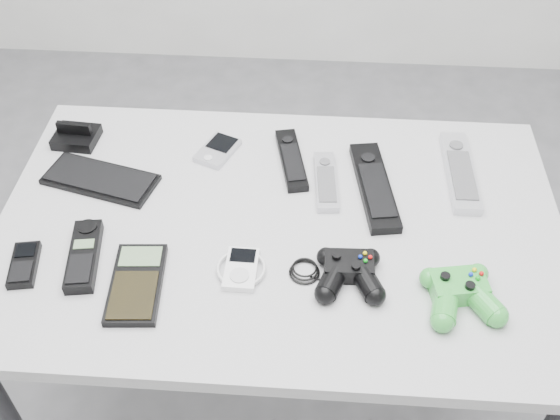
# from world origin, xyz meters

# --- Properties ---
(floor) EXTENTS (3.50, 3.50, 0.00)m
(floor) POSITION_xyz_m (0.00, 0.00, 0.00)
(floor) COLOR slate
(floor) RESTS_ON ground
(desk) EXTENTS (1.14, 0.73, 0.76)m
(desk) POSITION_xyz_m (0.05, -0.08, 0.69)
(desk) COLOR #A2A1A4
(desk) RESTS_ON floor
(pda_keyboard) EXTENTS (0.26, 0.16, 0.01)m
(pda_keyboard) POSITION_xyz_m (-0.34, 0.02, 0.77)
(pda_keyboard) COLOR black
(pda_keyboard) RESTS_ON desk
(dock_bracket) EXTENTS (0.10, 0.09, 0.05)m
(dock_bracket) POSITION_xyz_m (-0.43, 0.15, 0.79)
(dock_bracket) COLOR black
(dock_bracket) RESTS_ON desk
(pda) EXTENTS (0.10, 0.12, 0.02)m
(pda) POSITION_xyz_m (-0.10, 0.13, 0.77)
(pda) COLOR #B2B1B9
(pda) RESTS_ON desk
(remote_silver_a) EXTENTS (0.06, 0.18, 0.02)m
(remote_silver_a) POSITION_xyz_m (0.14, 0.05, 0.77)
(remote_silver_a) COLOR #B2B1B9
(remote_silver_a) RESTS_ON desk
(remote_black_a) EXTENTS (0.09, 0.20, 0.02)m
(remote_black_a) POSITION_xyz_m (0.06, 0.11, 0.77)
(remote_black_a) COLOR black
(remote_black_a) RESTS_ON desk
(remote_black_b) EXTENTS (0.10, 0.27, 0.03)m
(remote_black_b) POSITION_xyz_m (0.24, 0.04, 0.77)
(remote_black_b) COLOR black
(remote_black_b) RESTS_ON desk
(remote_silver_b) EXTENTS (0.06, 0.25, 0.03)m
(remote_silver_b) POSITION_xyz_m (0.43, 0.09, 0.77)
(remote_silver_b) COLOR silver
(remote_silver_b) RESTS_ON desk
(mobile_phone) EXTENTS (0.07, 0.11, 0.02)m
(mobile_phone) POSITION_xyz_m (-0.42, -0.22, 0.77)
(mobile_phone) COLOR black
(mobile_phone) RESTS_ON desk
(cordless_handset) EXTENTS (0.08, 0.17, 0.03)m
(cordless_handset) POSITION_xyz_m (-0.31, -0.20, 0.77)
(cordless_handset) COLOR black
(cordless_handset) RESTS_ON desk
(calculator) EXTENTS (0.10, 0.19, 0.02)m
(calculator) POSITION_xyz_m (-0.20, -0.25, 0.77)
(calculator) COLOR black
(calculator) RESTS_ON desk
(mp3_player) EXTENTS (0.09, 0.10, 0.02)m
(mp3_player) POSITION_xyz_m (-0.01, -0.21, 0.77)
(mp3_player) COLOR white
(mp3_player) RESTS_ON desk
(controller_black) EXTENTS (0.22, 0.14, 0.04)m
(controller_black) POSITION_xyz_m (0.19, -0.21, 0.78)
(controller_black) COLOR black
(controller_black) RESTS_ON desk
(controller_green) EXTENTS (0.16, 0.17, 0.05)m
(controller_green) POSITION_xyz_m (0.39, -0.24, 0.78)
(controller_green) COLOR #238228
(controller_green) RESTS_ON desk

